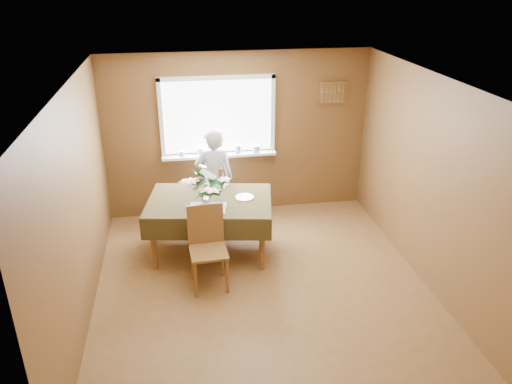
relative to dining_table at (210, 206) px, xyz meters
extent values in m
plane|color=brown|center=(0.55, -0.98, -0.69)|extent=(4.50, 4.50, 0.00)
plane|color=white|center=(0.55, -0.98, 1.81)|extent=(4.50, 4.50, 0.00)
plane|color=brown|center=(0.55, 1.27, 0.56)|extent=(4.00, 0.00, 4.00)
plane|color=brown|center=(0.55, -3.23, 0.56)|extent=(4.00, 0.00, 4.00)
plane|color=brown|center=(-1.45, -0.98, 0.56)|extent=(0.00, 4.50, 4.50)
plane|color=brown|center=(2.55, -0.98, 0.56)|extent=(0.00, 4.50, 4.50)
cube|color=white|center=(0.25, 1.25, 0.86)|extent=(1.60, 0.01, 1.10)
cube|color=white|center=(0.25, 1.24, 1.44)|extent=(1.72, 0.06, 0.06)
cube|color=white|center=(0.25, 1.24, 0.28)|extent=(1.72, 0.06, 0.06)
cube|color=white|center=(-0.58, 1.24, 0.86)|extent=(0.06, 0.06, 1.22)
cube|color=white|center=(1.08, 1.24, 0.86)|extent=(0.06, 0.06, 1.22)
cube|color=white|center=(0.25, 1.17, 0.29)|extent=(1.72, 0.20, 0.04)
cylinder|color=white|center=(-0.31, 1.15, 0.35)|extent=(0.09, 0.09, 0.08)
cylinder|color=white|center=(-0.03, 1.15, 0.37)|extent=(0.11, 0.11, 0.12)
cylinder|color=white|center=(0.25, 1.15, 0.36)|extent=(0.12, 0.12, 0.09)
cylinder|color=white|center=(0.53, 1.15, 0.37)|extent=(0.10, 0.10, 0.13)
cylinder|color=white|center=(0.81, 1.15, 0.36)|extent=(0.11, 0.11, 0.10)
cube|color=brown|center=(2.00, 1.24, 1.16)|extent=(0.40, 0.03, 0.30)
cube|color=brown|center=(2.00, 1.23, 1.31)|extent=(0.44, 0.04, 0.03)
cube|color=brown|center=(2.00, 1.23, 1.01)|extent=(0.44, 0.04, 0.03)
cylinder|color=brown|center=(-0.76, -0.31, -0.32)|extent=(0.07, 0.07, 0.73)
cylinder|color=brown|center=(0.61, -0.54, -0.32)|extent=(0.07, 0.07, 0.73)
cylinder|color=brown|center=(-0.61, 0.55, -0.32)|extent=(0.07, 0.07, 0.73)
cylinder|color=brown|center=(0.76, 0.31, -0.32)|extent=(0.07, 0.07, 0.73)
cube|color=brown|center=(0.00, 0.00, 0.06)|extent=(1.70, 1.28, 0.04)
cube|color=black|center=(0.00, 0.00, 0.09)|extent=(1.77, 1.35, 0.01)
cube|color=black|center=(-0.09, -0.54, -0.06)|extent=(1.59, 0.29, 0.29)
cube|color=black|center=(0.09, 0.54, -0.06)|extent=(1.59, 0.29, 0.29)
cube|color=black|center=(-0.79, 0.14, -0.06)|extent=(0.20, 1.08, 0.29)
cube|color=black|center=(0.79, -0.13, -0.06)|extent=(0.20, 1.08, 0.29)
cube|color=#4F96E2|center=(-0.04, -0.25, 0.10)|extent=(0.52, 0.41, 0.01)
cylinder|color=brown|center=(0.37, 0.99, -0.47)|extent=(0.04, 0.04, 0.43)
cylinder|color=brown|center=(0.06, 1.14, -0.47)|extent=(0.04, 0.04, 0.43)
cylinder|color=brown|center=(0.22, 0.68, -0.47)|extent=(0.04, 0.04, 0.43)
cylinder|color=brown|center=(-0.09, 0.83, -0.47)|extent=(0.04, 0.04, 0.43)
cube|color=brown|center=(0.14, 0.91, -0.24)|extent=(0.54, 0.54, 0.03)
cube|color=brown|center=(0.06, 0.74, 0.01)|extent=(0.38, 0.21, 0.48)
cylinder|color=brown|center=(-0.26, -1.01, -0.46)|extent=(0.04, 0.04, 0.47)
cylinder|color=brown|center=(0.11, -0.99, -0.46)|extent=(0.04, 0.04, 0.47)
cylinder|color=brown|center=(-0.28, -0.63, -0.46)|extent=(0.04, 0.04, 0.47)
cylinder|color=brown|center=(0.09, -0.61, -0.46)|extent=(0.04, 0.04, 0.47)
cube|color=brown|center=(-0.09, -0.81, -0.21)|extent=(0.46, 0.46, 0.03)
cube|color=brown|center=(-0.10, -0.61, 0.07)|extent=(0.44, 0.05, 0.52)
imported|color=white|center=(0.13, 0.74, 0.07)|extent=(0.56, 0.37, 1.53)
cylinder|color=white|center=(-0.06, -0.22, 0.16)|extent=(0.10, 0.10, 0.13)
cylinder|color=#33662D|center=(-0.06, -0.22, 0.26)|extent=(0.06, 0.06, 0.09)
cylinder|color=white|center=(0.47, -0.01, 0.10)|extent=(0.33, 0.33, 0.01)
cube|color=silver|center=(0.08, -0.24, 0.11)|extent=(0.05, 0.22, 0.00)
camera|label=1|loc=(-0.36, -5.95, 2.88)|focal=35.00mm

